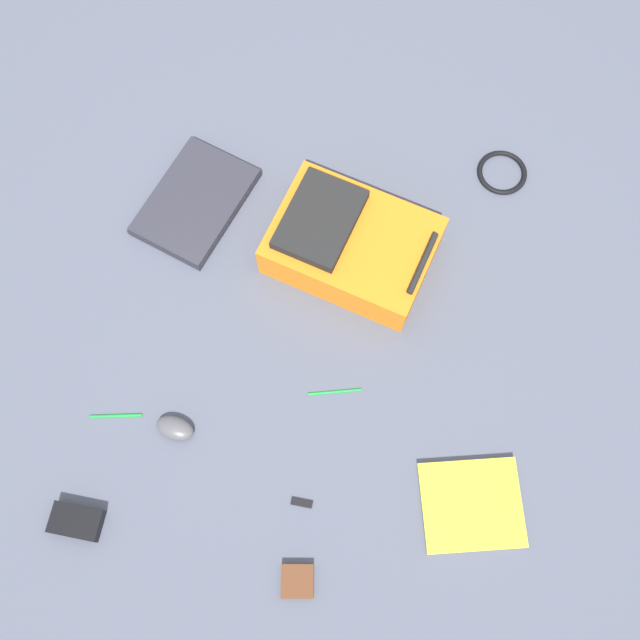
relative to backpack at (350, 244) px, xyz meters
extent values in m
plane|color=#4C5160|center=(0.24, -0.06, -0.07)|extent=(4.12, 4.12, 0.00)
cube|color=orange|center=(0.00, 0.01, -0.01)|extent=(0.40, 0.48, 0.12)
cube|color=black|center=(-0.02, -0.08, 0.07)|extent=(0.28, 0.23, 0.03)
cylinder|color=black|center=(0.05, 0.19, 0.06)|extent=(0.17, 0.06, 0.02)
cube|color=#24242C|center=(-0.09, -0.44, -0.06)|extent=(0.39, 0.33, 0.02)
cube|color=#2D2D38|center=(-0.09, -0.44, -0.04)|extent=(0.39, 0.32, 0.01)
cube|color=silver|center=(0.61, 0.38, -0.06)|extent=(0.25, 0.27, 0.02)
cube|color=yellow|center=(0.61, 0.38, -0.05)|extent=(0.26, 0.28, 0.00)
ellipsoid|color=#4C4C51|center=(0.54, -0.36, -0.05)|extent=(0.07, 0.11, 0.04)
torus|color=black|center=(-0.31, 0.39, -0.06)|extent=(0.14, 0.14, 0.01)
cube|color=black|center=(0.79, -0.55, -0.05)|extent=(0.08, 0.12, 0.04)
cylinder|color=#198C33|center=(0.38, 0.02, -0.06)|extent=(0.04, 0.14, 0.01)
cylinder|color=#198C33|center=(0.53, -0.52, -0.06)|extent=(0.03, 0.13, 0.01)
cube|color=#59331E|center=(0.84, 0.00, -0.06)|extent=(0.09, 0.09, 0.02)
cube|color=black|center=(0.67, -0.02, -0.06)|extent=(0.02, 0.05, 0.01)
camera|label=1|loc=(0.79, 0.04, 1.71)|focal=40.05mm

